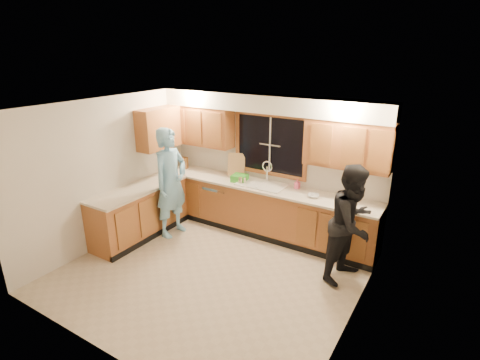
% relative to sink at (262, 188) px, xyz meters
% --- Properties ---
extents(floor, '(4.20, 4.20, 0.00)m').
position_rel_sink_xyz_m(floor, '(0.00, -1.60, -0.86)').
color(floor, '#C2AF95').
rests_on(floor, ground).
extents(ceiling, '(4.20, 4.20, 0.00)m').
position_rel_sink_xyz_m(ceiling, '(0.00, -1.60, 1.64)').
color(ceiling, white).
extents(wall_back, '(4.20, 0.00, 4.20)m').
position_rel_sink_xyz_m(wall_back, '(0.00, 0.30, 0.39)').
color(wall_back, silver).
rests_on(wall_back, ground).
extents(wall_left, '(0.00, 3.80, 3.80)m').
position_rel_sink_xyz_m(wall_left, '(-2.10, -1.60, 0.39)').
color(wall_left, silver).
rests_on(wall_left, ground).
extents(wall_right, '(0.00, 3.80, 3.80)m').
position_rel_sink_xyz_m(wall_right, '(2.10, -1.60, 0.39)').
color(wall_right, silver).
rests_on(wall_right, ground).
extents(base_cabinets_back, '(4.20, 0.60, 0.88)m').
position_rel_sink_xyz_m(base_cabinets_back, '(0.00, -0.00, -0.42)').
color(base_cabinets_back, '#A55F2F').
rests_on(base_cabinets_back, ground).
extents(base_cabinets_left, '(0.60, 1.90, 0.88)m').
position_rel_sink_xyz_m(base_cabinets_left, '(-1.80, -1.25, -0.42)').
color(base_cabinets_left, '#A55F2F').
rests_on(base_cabinets_left, ground).
extents(countertop_back, '(4.20, 0.63, 0.04)m').
position_rel_sink_xyz_m(countertop_back, '(0.00, -0.02, 0.04)').
color(countertop_back, beige).
rests_on(countertop_back, base_cabinets_back).
extents(countertop_left, '(0.63, 1.90, 0.04)m').
position_rel_sink_xyz_m(countertop_left, '(-1.79, -1.25, 0.04)').
color(countertop_left, beige).
rests_on(countertop_left, base_cabinets_left).
extents(upper_cabinets_left, '(1.35, 0.33, 0.75)m').
position_rel_sink_xyz_m(upper_cabinets_left, '(-1.43, 0.13, 0.96)').
color(upper_cabinets_left, '#A55F2F').
rests_on(upper_cabinets_left, wall_back).
extents(upper_cabinets_right, '(1.35, 0.33, 0.75)m').
position_rel_sink_xyz_m(upper_cabinets_right, '(1.43, 0.13, 0.96)').
color(upper_cabinets_right, '#A55F2F').
rests_on(upper_cabinets_right, wall_back).
extents(upper_cabinets_return, '(0.33, 0.90, 0.75)m').
position_rel_sink_xyz_m(upper_cabinets_return, '(-1.94, -0.48, 0.96)').
color(upper_cabinets_return, '#A55F2F').
rests_on(upper_cabinets_return, wall_left).
extents(soffit, '(4.20, 0.35, 0.30)m').
position_rel_sink_xyz_m(soffit, '(0.00, 0.12, 1.49)').
color(soffit, white).
rests_on(soffit, wall_back).
extents(window_frame, '(1.44, 0.03, 1.14)m').
position_rel_sink_xyz_m(window_frame, '(0.00, 0.29, 0.74)').
color(window_frame, black).
rests_on(window_frame, wall_back).
extents(sink, '(0.86, 0.52, 0.57)m').
position_rel_sink_xyz_m(sink, '(0.00, 0.00, 0.00)').
color(sink, white).
rests_on(sink, countertop_back).
extents(dishwasher, '(0.60, 0.56, 0.82)m').
position_rel_sink_xyz_m(dishwasher, '(-0.85, -0.01, -0.45)').
color(dishwasher, white).
rests_on(dishwasher, floor).
extents(stove, '(0.58, 0.75, 0.90)m').
position_rel_sink_xyz_m(stove, '(-1.80, -1.82, -0.41)').
color(stove, white).
rests_on(stove, floor).
extents(man, '(0.49, 0.73, 1.97)m').
position_rel_sink_xyz_m(man, '(-1.35, -0.89, 0.12)').
color(man, '#78B8E3').
rests_on(man, floor).
extents(woman, '(0.86, 0.99, 1.75)m').
position_rel_sink_xyz_m(woman, '(1.79, -0.61, 0.01)').
color(woman, black).
rests_on(woman, floor).
extents(knife_block, '(0.14, 0.12, 0.23)m').
position_rel_sink_xyz_m(knife_block, '(-1.81, 0.04, 0.17)').
color(knife_block, '#9D5D2B').
rests_on(knife_block, countertop_back).
extents(cutting_board, '(0.35, 0.21, 0.43)m').
position_rel_sink_xyz_m(cutting_board, '(-0.67, 0.22, 0.28)').
color(cutting_board, tan).
rests_on(cutting_board, countertop_back).
extents(dish_crate, '(0.30, 0.28, 0.12)m').
position_rel_sink_xyz_m(dish_crate, '(-0.45, -0.04, 0.12)').
color(dish_crate, green).
rests_on(dish_crate, countertop_back).
extents(soap_bottle, '(0.09, 0.09, 0.17)m').
position_rel_sink_xyz_m(soap_bottle, '(0.61, 0.17, 0.14)').
color(soap_bottle, '#FE6090').
rests_on(soap_bottle, countertop_back).
extents(bowl, '(0.24, 0.24, 0.05)m').
position_rel_sink_xyz_m(bowl, '(0.99, -0.06, 0.08)').
color(bowl, silver).
rests_on(bowl, countertop_back).
extents(can_left, '(0.09, 0.09, 0.13)m').
position_rel_sink_xyz_m(can_left, '(-0.34, -0.18, 0.12)').
color(can_left, '#BFAF93').
rests_on(can_left, countertop_back).
extents(can_right, '(0.08, 0.08, 0.11)m').
position_rel_sink_xyz_m(can_right, '(-0.31, -0.10, 0.11)').
color(can_right, '#BFAF93').
rests_on(can_right, countertop_back).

